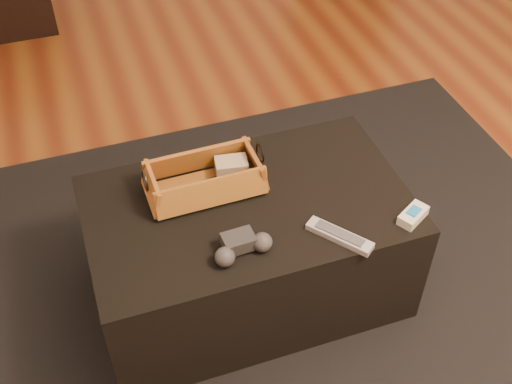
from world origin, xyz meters
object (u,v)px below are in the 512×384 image
object	(u,v)px
ottoman	(248,248)
silver_remote	(340,236)
wicker_basket	(205,179)
cream_gadget	(413,215)
game_controller	(242,246)
tv_remote	(201,188)

from	to	relation	value
ottoman	silver_remote	distance (m)	0.38
wicker_basket	cream_gadget	distance (m)	0.64
game_controller	cream_gadget	bearing A→B (deg)	-4.27
tv_remote	silver_remote	xyz separation A→B (m)	(0.33, -0.31, -0.01)
tv_remote	silver_remote	world-z (taller)	tv_remote
silver_remote	cream_gadget	size ratio (longest dim) A/B	1.67
wicker_basket	ottoman	bearing A→B (deg)	-43.84
wicker_basket	cream_gadget	world-z (taller)	wicker_basket
silver_remote	tv_remote	bearing A→B (deg)	136.63
game_controller	silver_remote	distance (m)	0.29
cream_gadget	ottoman	bearing A→B (deg)	153.19
game_controller	wicker_basket	bearing A→B (deg)	95.25
silver_remote	cream_gadget	world-z (taller)	cream_gadget
tv_remote	cream_gadget	distance (m)	0.65
game_controller	cream_gadget	xyz separation A→B (m)	(0.53, -0.04, -0.01)
cream_gadget	silver_remote	bearing A→B (deg)	179.87
wicker_basket	cream_gadget	xyz separation A→B (m)	(0.55, -0.33, -0.03)
wicker_basket	game_controller	size ratio (longest dim) A/B	2.04
tv_remote	game_controller	bearing A→B (deg)	-87.91
wicker_basket	game_controller	bearing A→B (deg)	-84.75
wicker_basket	game_controller	world-z (taller)	wicker_basket
silver_remote	cream_gadget	xyz separation A→B (m)	(0.24, -0.00, 0.01)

